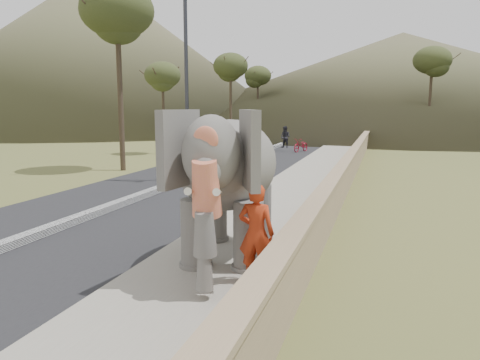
# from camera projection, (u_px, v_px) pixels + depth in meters

# --- Properties ---
(ground) EXTENTS (160.00, 160.00, 0.00)m
(ground) POSITION_uv_depth(u_px,v_px,m) (161.00, 328.00, 6.82)
(ground) COLOR olive
(ground) RESTS_ON ground
(road) EXTENTS (7.00, 120.00, 0.03)m
(road) POSITION_uv_depth(u_px,v_px,m) (161.00, 191.00, 17.71)
(road) COLOR black
(road) RESTS_ON ground
(median) EXTENTS (0.35, 120.00, 0.22)m
(median) POSITION_uv_depth(u_px,v_px,m) (161.00, 189.00, 17.69)
(median) COLOR black
(median) RESTS_ON ground
(walkway) EXTENTS (3.00, 120.00, 0.15)m
(walkway) POSITION_uv_depth(u_px,v_px,m) (291.00, 197.00, 16.25)
(walkway) COLOR #9E9687
(walkway) RESTS_ON ground
(parapet) EXTENTS (0.30, 120.00, 1.10)m
(parapet) POSITION_uv_depth(u_px,v_px,m) (340.00, 186.00, 15.69)
(parapet) COLOR tan
(parapet) RESTS_ON ground
(lamppost) EXTENTS (1.76, 0.36, 8.00)m
(lamppost) POSITION_uv_depth(u_px,v_px,m) (193.00, 65.00, 19.30)
(lamppost) COLOR #303135
(lamppost) RESTS_ON ground
(signboard) EXTENTS (0.60, 0.08, 2.40)m
(signboard) POSITION_uv_depth(u_px,v_px,m) (198.00, 143.00, 19.72)
(signboard) COLOR #2D2D33
(signboard) RESTS_ON ground
(hill_left) EXTENTS (60.00, 60.00, 22.00)m
(hill_left) POSITION_uv_depth(u_px,v_px,m) (94.00, 52.00, 68.06)
(hill_left) COLOR brown
(hill_left) RESTS_ON ground
(hill_far) EXTENTS (80.00, 80.00, 14.00)m
(hill_far) POSITION_uv_depth(u_px,v_px,m) (401.00, 80.00, 70.34)
(hill_far) COLOR brown
(hill_far) RESTS_ON ground
(elephant_and_man) EXTENTS (2.62, 4.32, 2.94)m
(elephant_and_man) POSITION_uv_depth(u_px,v_px,m) (230.00, 185.00, 9.57)
(elephant_and_man) COLOR slate
(elephant_and_man) RESTS_ON ground
(motorcyclist) EXTENTS (2.19, 1.93, 1.80)m
(motorcyclist) POSITION_uv_depth(u_px,v_px,m) (295.00, 142.00, 32.88)
(motorcyclist) COLOR maroon
(motorcyclist) RESTS_ON ground
(trees) EXTENTS (47.58, 43.76, 9.28)m
(trees) POSITION_uv_depth(u_px,v_px,m) (374.00, 96.00, 32.95)
(trees) COLOR #473828
(trees) RESTS_ON ground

